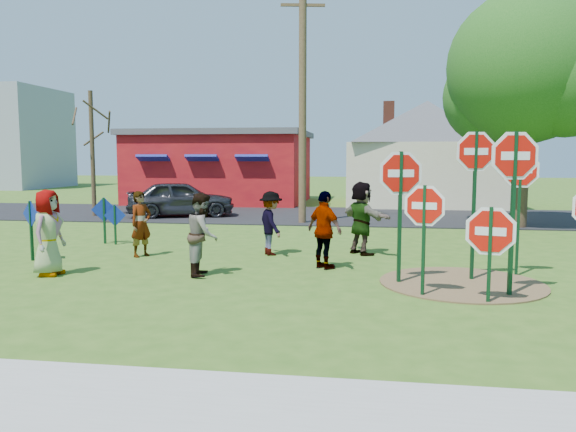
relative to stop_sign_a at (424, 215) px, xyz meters
name	(u,v)px	position (x,y,z in m)	size (l,w,h in m)	color
ground	(249,268)	(-3.65, 2.11, -1.46)	(120.00, 120.00, 0.00)	#345919
sidewalk	(94,403)	(-3.65, -5.09, -1.42)	(22.00, 1.80, 0.08)	#9E9E99
road	(307,215)	(-3.65, 13.61, -1.44)	(120.00, 7.50, 0.04)	black
dirt_patch	(462,283)	(0.85, 1.11, -1.44)	(3.20, 3.20, 0.03)	brown
red_building	(222,167)	(-9.15, 20.10, 0.51)	(9.40, 7.69, 3.90)	maroon
cream_house	(426,149)	(1.85, 20.11, 1.46)	(9.40, 9.40, 6.50)	beige
stop_sign_a	(424,215)	(0.00, 0.00, 0.00)	(0.96, 0.32, 2.13)	#103B1D
stop_sign_b	(475,167)	(1.10, 1.49, 0.84)	(1.07, 0.21, 3.14)	#103B1D
stop_sign_c	(514,175)	(1.55, 0.24, 0.72)	(1.15, 0.24, 3.10)	#103B1D
stop_sign_d	(520,182)	(2.11, 2.08, 0.52)	(1.02, 0.11, 2.73)	#103B1D
stop_sign_e	(490,237)	(1.07, -0.33, -0.31)	(1.10, 0.31, 1.81)	#103B1D
stop_sign_g	(400,187)	(-0.38, 1.01, 0.46)	(1.14, 0.30, 2.76)	#103B1D
blue_diamond_b	(31,223)	(-9.02, 2.19, -0.55)	(0.59, 0.32, 1.46)	#103B1D
blue_diamond_c	(115,220)	(-8.16, 4.84, -0.75)	(0.62, 0.10, 1.15)	#103B1D
blue_diamond_d	(104,215)	(-8.54, 4.96, -0.63)	(0.72, 0.18, 1.35)	#103B1D
person_a	(48,233)	(-7.65, 0.67, -0.55)	(0.89, 0.58, 1.82)	navy
person_b	(141,224)	(-6.63, 3.10, -0.64)	(0.60, 0.39, 1.65)	#30806B
person_c	(203,234)	(-4.44, 1.17, -0.59)	(0.85, 0.66, 1.75)	#9A5238
person_d	(271,223)	(-3.46, 3.82, -0.65)	(1.05, 0.60, 1.63)	#38373D
person_e	(325,230)	(-1.95, 2.22, -0.59)	(1.03, 0.43, 1.75)	#482E52
person_f	(362,218)	(-1.18, 4.25, -0.52)	(1.74, 0.55, 1.88)	#205532
suv	(181,199)	(-8.75, 12.14, -0.68)	(1.75, 4.35, 1.48)	#2B2A2E
utility_pole	(303,95)	(-3.51, 10.70, 3.32)	(2.20, 0.53, 9.08)	#4C3823
leafy_tree	(528,76)	(4.34, 10.54, 3.81)	(5.76, 5.26, 8.19)	#382819
bare_tree_west	(92,136)	(-12.45, 11.85, 1.91)	(1.80, 1.80, 5.21)	#382819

